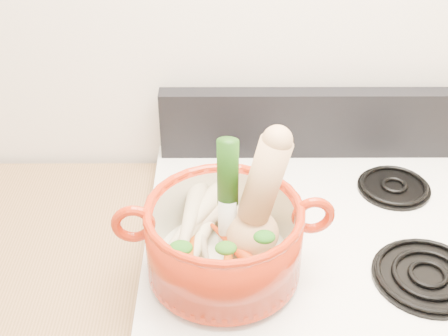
{
  "coord_description": "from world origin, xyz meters",
  "views": [
    {
      "loc": [
        -0.22,
        0.34,
        1.85
      ],
      "look_at": [
        -0.22,
        1.23,
        1.23
      ],
      "focal_mm": 50.0,
      "sensor_mm": 36.0,
      "label": 1
    }
  ],
  "objects": [
    {
      "name": "ginger",
      "position": [
        -0.18,
        1.34,
        1.02
      ],
      "size": [
        0.1,
        0.08,
        0.05
      ],
      "primitive_type": "ellipsoid",
      "rotation": [
        0.0,
        0.0,
        0.16
      ],
      "color": "tan",
      "rests_on": "dutch_oven"
    },
    {
      "name": "squash",
      "position": [
        -0.16,
        1.27,
        1.13
      ],
      "size": [
        0.17,
        0.12,
        0.28
      ],
      "primitive_type": null,
      "rotation": [
        0.0,
        0.23,
        0.04
      ],
      "color": "tan",
      "rests_on": "dutch_oven"
    },
    {
      "name": "burner_back_right",
      "position": [
        0.19,
        1.54,
        0.96
      ],
      "size": [
        0.17,
        0.17,
        0.02
      ],
      "primitive_type": "cylinder",
      "color": "black",
      "rests_on": "cooktop"
    },
    {
      "name": "parsnip_1",
      "position": [
        -0.29,
        1.29,
        1.03
      ],
      "size": [
        0.18,
        0.18,
        0.06
      ],
      "primitive_type": "cone",
      "rotation": [
        1.66,
        0.0,
        -0.79
      ],
      "color": "beige",
      "rests_on": "dutch_oven"
    },
    {
      "name": "wall_back",
      "position": [
        0.0,
        1.75,
        1.3
      ],
      "size": [
        3.5,
        0.02,
        2.6
      ],
      "primitive_type": "cube",
      "color": "white",
      "rests_on": "floor"
    },
    {
      "name": "carrot_1",
      "position": [
        -0.29,
        1.22,
        1.02
      ],
      "size": [
        0.05,
        0.16,
        0.05
      ],
      "primitive_type": "cone",
      "rotation": [
        1.66,
        0.0,
        -0.1
      ],
      "color": "#CF5D0A",
      "rests_on": "dutch_oven"
    },
    {
      "name": "carrot_0",
      "position": [
        -0.21,
        1.22,
        1.01
      ],
      "size": [
        0.04,
        0.15,
        0.04
      ],
      "primitive_type": "cone",
      "rotation": [
        1.66,
        0.0,
        -0.06
      ],
      "color": "#C34809",
      "rests_on": "dutch_oven"
    },
    {
      "name": "parsnip_0",
      "position": [
        -0.27,
        1.27,
        1.02
      ],
      "size": [
        0.11,
        0.24,
        0.07
      ],
      "primitive_type": "cone",
      "rotation": [
        1.66,
        0.0,
        -0.3
      ],
      "color": "#EDE7C1",
      "rests_on": "dutch_oven"
    },
    {
      "name": "pot_handle_left",
      "position": [
        -0.39,
        1.24,
        1.09
      ],
      "size": [
        0.09,
        0.03,
        0.08
      ],
      "primitive_type": "torus",
      "rotation": [
        1.57,
        0.0,
        0.07
      ],
      "color": "#A8230A",
      "rests_on": "dutch_oven"
    },
    {
      "name": "burner_back_left",
      "position": [
        -0.19,
        1.54,
        0.96
      ],
      "size": [
        0.17,
        0.17,
        0.02
      ],
      "primitive_type": "cylinder",
      "color": "black",
      "rests_on": "cooktop"
    },
    {
      "name": "parsnip_4",
      "position": [
        -0.29,
        1.29,
        1.05
      ],
      "size": [
        0.16,
        0.22,
        0.07
      ],
      "primitive_type": "cone",
      "rotation": [
        1.66,
        0.0,
        -0.57
      ],
      "color": "beige",
      "rests_on": "dutch_oven"
    },
    {
      "name": "burner_front_right",
      "position": [
        0.19,
        1.24,
        0.96
      ],
      "size": [
        0.22,
        0.22,
        0.02
      ],
      "primitive_type": "cylinder",
      "color": "black",
      "rests_on": "cooktop"
    },
    {
      "name": "pot_handle_right",
      "position": [
        -0.05,
        1.26,
        1.09
      ],
      "size": [
        0.09,
        0.03,
        0.08
      ],
      "primitive_type": "torus",
      "rotation": [
        1.57,
        0.0,
        0.07
      ],
      "color": "#A8230A",
      "rests_on": "dutch_oven"
    },
    {
      "name": "leek",
      "position": [
        -0.21,
        1.28,
        1.13
      ],
      "size": [
        0.05,
        0.05,
        0.27
      ],
      "primitive_type": "cylinder",
      "rotation": [
        0.02,
        0.0,
        -0.11
      ],
      "color": "beige",
      "rests_on": "dutch_oven"
    },
    {
      "name": "dutch_oven",
      "position": [
        -0.22,
        1.25,
        1.04
      ],
      "size": [
        0.32,
        0.32,
        0.15
      ],
      "primitive_type": "cylinder",
      "rotation": [
        0.0,
        0.0,
        0.07
      ],
      "color": "#A8230A",
      "rests_on": "burner_front_left"
    },
    {
      "name": "cooktop",
      "position": [
        0.0,
        1.4,
        0.93
      ],
      "size": [
        0.78,
        0.67,
        0.03
      ],
      "primitive_type": "cube",
      "color": "white",
      "rests_on": "stove_body"
    },
    {
      "name": "parsnip_3",
      "position": [
        -0.31,
        1.24,
        1.04
      ],
      "size": [
        0.1,
        0.16,
        0.05
      ],
      "primitive_type": "cone",
      "rotation": [
        1.66,
        0.0,
        -0.42
      ],
      "color": "beige",
      "rests_on": "dutch_oven"
    },
    {
      "name": "control_backsplash",
      "position": [
        0.0,
        1.7,
        1.04
      ],
      "size": [
        0.76,
        0.05,
        0.18
      ],
      "primitive_type": "cube",
      "color": "black",
      "rests_on": "cooktop"
    },
    {
      "name": "parsnip_5",
      "position": [
        -0.29,
        1.28,
        1.06
      ],
      "size": [
        0.08,
        0.24,
        0.06
      ],
      "primitive_type": "cone",
      "rotation": [
        1.66,
        0.0,
        -0.17
      ],
      "color": "beige",
      "rests_on": "dutch_oven"
    },
    {
      "name": "carrot_2",
      "position": [
        -0.2,
        1.24,
        1.03
      ],
      "size": [
        0.12,
        0.15,
        0.04
      ],
      "primitive_type": "cone",
      "rotation": [
        1.66,
        0.0,
        0.63
      ],
      "color": "red",
      "rests_on": "dutch_oven"
    },
    {
      "name": "parsnip_2",
      "position": [
        -0.27,
        1.32,
        1.03
      ],
      "size": [
        0.08,
        0.2,
        0.06
      ],
      "primitive_type": "cone",
      "rotation": [
        1.66,
        0.0,
        0.21
      ],
      "color": "beige",
      "rests_on": "dutch_oven"
    },
    {
      "name": "burner_front_left",
      "position": [
        -0.19,
        1.24,
        0.96
      ],
      "size": [
        0.22,
        0.22,
        0.02
      ],
      "primitive_type": "cylinder",
      "color": "black",
      "rests_on": "cooktop"
    }
  ]
}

